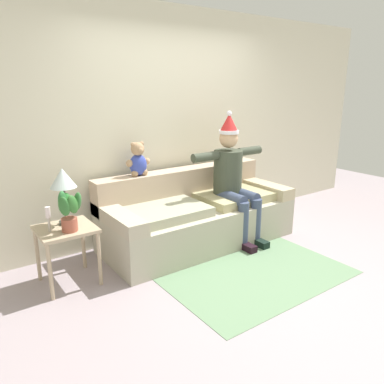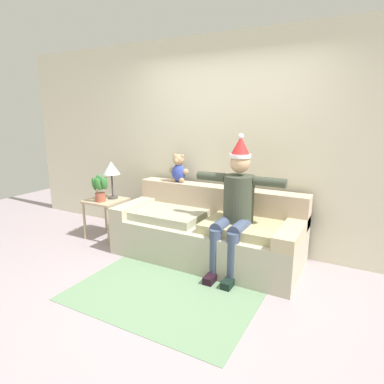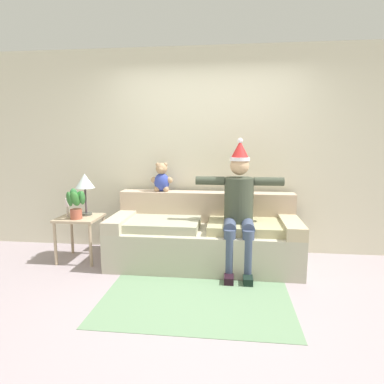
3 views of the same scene
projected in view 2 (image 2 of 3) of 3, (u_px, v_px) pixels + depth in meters
The scene contains 10 objects.
ground_plane at pixel (163, 294), 3.19m from camera, with size 10.00×10.00×0.00m, color #9F9097.
back_wall at pixel (227, 144), 4.20m from camera, with size 7.00×0.10×2.70m, color beige.
couch at pixel (208, 231), 3.97m from camera, with size 2.25×0.94×0.84m.
person_seated at pixel (236, 203), 3.54m from camera, with size 1.02×0.77×1.53m.
teddy_bear at pixel (179, 169), 4.34m from camera, with size 0.29×0.17×0.38m.
side_table at pixel (106, 206), 4.58m from camera, with size 0.50×0.49×0.56m.
table_lamp at pixel (111, 170), 4.53m from camera, with size 0.24×0.24×0.53m.
potted_plant at pixel (100, 187), 4.42m from camera, with size 0.24×0.25×0.38m.
candle_tall at pixel (96, 188), 4.58m from camera, with size 0.04×0.04×0.23m.
area_rug at pixel (159, 297), 3.14m from camera, with size 1.80×1.09×0.01m, color gray.
Camera 2 is at (1.62, -2.39, 1.72)m, focal length 30.27 mm.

